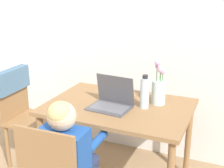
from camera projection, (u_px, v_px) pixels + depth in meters
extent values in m
cube|color=white|center=(130.00, 24.00, 2.86)|extent=(6.40, 0.05, 2.50)
cube|color=olive|center=(118.00, 107.00, 2.41)|extent=(1.10, 0.77, 0.03)
cylinder|color=olive|center=(42.00, 155.00, 2.42)|extent=(0.05, 0.05, 0.68)
cylinder|color=olive|center=(83.00, 121.00, 3.00)|extent=(0.05, 0.05, 0.68)
cylinder|color=olive|center=(188.00, 141.00, 2.63)|extent=(0.05, 0.05, 0.68)
cube|color=olive|center=(46.00, 166.00, 1.71)|extent=(0.38, 0.03, 0.44)
cube|color=olive|center=(33.00, 120.00, 2.81)|extent=(0.41, 0.41, 0.02)
cube|color=olive|center=(13.00, 94.00, 2.81)|extent=(0.02, 0.38, 0.44)
cylinder|color=olive|center=(40.00, 155.00, 2.67)|extent=(0.04, 0.04, 0.42)
cylinder|color=olive|center=(60.00, 137.00, 2.97)|extent=(0.04, 0.04, 0.42)
cylinder|color=olive|center=(8.00, 147.00, 2.79)|extent=(0.04, 0.04, 0.42)
cylinder|color=olive|center=(31.00, 131.00, 3.09)|extent=(0.04, 0.04, 0.42)
cube|color=slate|center=(12.00, 80.00, 2.77)|extent=(0.08, 0.39, 0.20)
cube|color=#1E4C9E|center=(64.00, 156.00, 1.89)|extent=(0.30, 0.19, 0.35)
sphere|color=beige|center=(62.00, 116.00, 1.81)|extent=(0.18, 0.18, 0.18)
sphere|color=#D8BC72|center=(60.00, 114.00, 1.79)|extent=(0.15, 0.15, 0.15)
cylinder|color=navy|center=(67.00, 165.00, 2.09)|extent=(0.10, 0.28, 0.09)
cylinder|color=#1E4C9E|center=(97.00, 141.00, 2.03)|extent=(0.06, 0.24, 0.06)
cylinder|color=#1E4C9E|center=(63.00, 135.00, 2.11)|extent=(0.06, 0.24, 0.06)
cube|color=#4C4C51|center=(109.00, 108.00, 2.34)|extent=(0.32, 0.25, 0.01)
cube|color=slate|center=(109.00, 107.00, 2.34)|extent=(0.28, 0.18, 0.00)
cube|color=#4C4C51|center=(115.00, 89.00, 2.39)|extent=(0.31, 0.07, 0.23)
cube|color=black|center=(115.00, 89.00, 2.39)|extent=(0.28, 0.06, 0.20)
cylinder|color=silver|center=(159.00, 92.00, 2.41)|extent=(0.11, 0.11, 0.19)
cylinder|color=#3D7A38|center=(162.00, 86.00, 2.39)|extent=(0.01, 0.01, 0.22)
sphere|color=#EA9EC6|center=(163.00, 72.00, 2.36)|extent=(0.04, 0.04, 0.04)
cylinder|color=#3D7A38|center=(160.00, 84.00, 2.41)|extent=(0.01, 0.01, 0.23)
sphere|color=#EA9EC6|center=(160.00, 70.00, 2.38)|extent=(0.03, 0.03, 0.03)
cylinder|color=#3D7A38|center=(156.00, 83.00, 2.40)|extent=(0.01, 0.01, 0.26)
sphere|color=#EA9EC6|center=(157.00, 66.00, 2.36)|extent=(0.03, 0.03, 0.03)
cylinder|color=#3D7A38|center=(157.00, 82.00, 2.37)|extent=(0.01, 0.01, 0.29)
sphere|color=#EA9EC6|center=(157.00, 63.00, 2.32)|extent=(0.04, 0.04, 0.04)
cylinder|color=#3D7A38|center=(160.00, 85.00, 2.37)|extent=(0.01, 0.01, 0.24)
sphere|color=#EA9EC6|center=(161.00, 70.00, 2.33)|extent=(0.04, 0.04, 0.04)
cylinder|color=silver|center=(145.00, 93.00, 2.32)|extent=(0.07, 0.07, 0.23)
cylinder|color=#262628|center=(145.00, 77.00, 2.28)|extent=(0.04, 0.04, 0.03)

